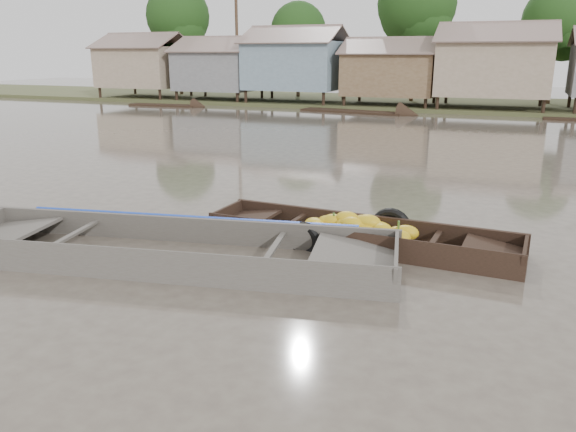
% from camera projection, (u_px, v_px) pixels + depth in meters
% --- Properties ---
extents(ground, '(120.00, 120.00, 0.00)m').
position_uv_depth(ground, '(261.00, 266.00, 9.67)').
color(ground, '#4C433A').
rests_on(ground, ground).
extents(riverbank, '(120.00, 12.47, 10.22)m').
position_uv_depth(riverbank, '(504.00, 61.00, 36.23)').
color(riverbank, '#384723').
rests_on(riverbank, ground).
extents(banana_boat, '(6.06, 1.78, 0.86)m').
position_uv_depth(banana_boat, '(355.00, 235.00, 10.77)').
color(banana_boat, black).
rests_on(banana_boat, ground).
extents(viewer_boat, '(8.32, 3.51, 0.65)m').
position_uv_depth(viewer_boat, '(170.00, 256.00, 9.97)').
color(viewer_boat, '#48443D').
rests_on(viewer_boat, ground).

